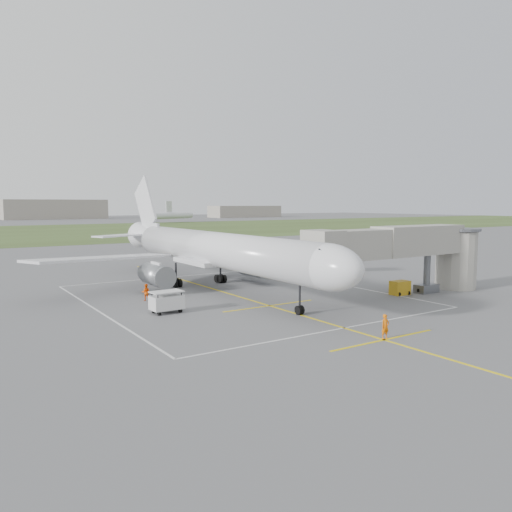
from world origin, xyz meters
TOP-DOWN VIEW (x-y plane):
  - ground at (0.00, 0.00)m, footprint 700.00×700.00m
  - grass_strip at (0.00, 130.00)m, footprint 700.00×120.00m
  - apron_markings at (0.00, -5.82)m, footprint 28.20×60.00m
  - airliner at (-0.00, 0.75)m, footprint 38.93×46.75m
  - jet_bridge at (15.72, -13.50)m, footprint 23.40×5.00m
  - gpu_unit at (14.63, -12.82)m, footprint 2.02×1.48m
  - baggage_cart at (-9.19, -7.53)m, footprint 2.78×1.72m
  - ramp_worker_nose at (0.30, -23.80)m, footprint 0.68×0.49m
  - ramp_worker_wing at (-8.70, -1.26)m, footprint 0.97×0.87m

SIDE VIEW (x-z plane):
  - ground at x=0.00m, z-range 0.00..0.00m
  - apron_markings at x=0.00m, z-range 0.00..0.01m
  - grass_strip at x=0.00m, z-range 0.00..0.02m
  - gpu_unit at x=14.63m, z-range -0.01..1.45m
  - ramp_worker_wing at x=-8.70m, z-range 0.00..1.65m
  - ramp_worker_nose at x=0.30m, z-range 0.00..1.75m
  - baggage_cart at x=-9.19m, z-range 0.02..1.93m
  - airliner at x=0.00m, z-range -2.37..11.15m
  - jet_bridge at x=15.72m, z-range 1.14..8.34m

